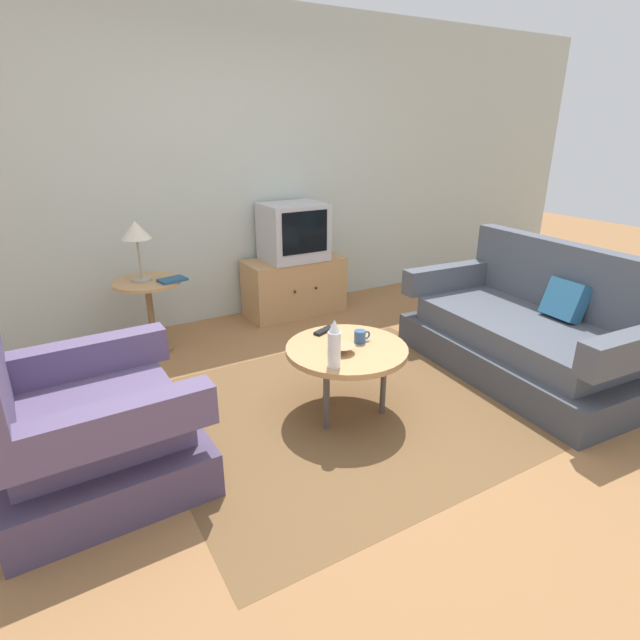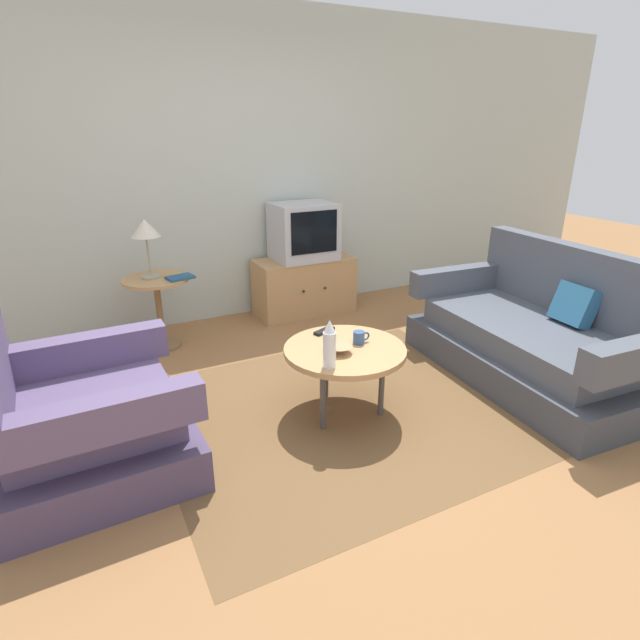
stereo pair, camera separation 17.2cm
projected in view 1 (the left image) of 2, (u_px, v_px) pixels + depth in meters
The scene contains 15 objects.
ground_plane at pixel (357, 421), 3.11m from camera, with size 16.00×16.00×0.00m, color olive.
back_wall at pixel (219, 169), 4.41m from camera, with size 9.00×0.12×2.70m, color #B2BCB2.
area_rug at pixel (345, 410), 3.22m from camera, with size 2.26×1.98×0.00m, color brown.
armchair at pixel (85, 431), 2.48m from camera, with size 0.97×0.96×0.91m.
couch at pixel (529, 333), 3.65m from camera, with size 1.03×1.81×0.92m.
coffee_table at pixel (346, 352), 3.07m from camera, with size 0.75×0.75×0.45m.
side_table at pixel (149, 301), 3.93m from camera, with size 0.52×0.52×0.59m.
tv_stand at pixel (294, 286), 4.81m from camera, with size 0.93×0.46×0.54m.
television at pixel (293, 232), 4.62m from camera, with size 0.56×0.46×0.52m.
table_lamp at pixel (136, 233), 3.74m from camera, with size 0.22×0.22×0.46m.
vase at pixel (334, 344), 2.76m from camera, with size 0.07×0.07×0.28m.
mug at pixel (360, 336), 3.11m from camera, with size 0.11×0.07×0.08m.
bowl at pixel (342, 349), 2.97m from camera, with size 0.16×0.16×0.05m.
tv_remote_dark at pixel (324, 331), 3.27m from camera, with size 0.17×0.10×0.02m.
book at pixel (172, 280), 3.86m from camera, with size 0.23×0.18×0.02m.
Camera 1 is at (-1.55, -2.19, 1.71)m, focal length 28.10 mm.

